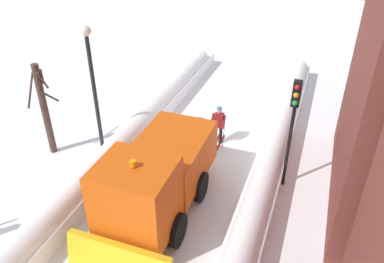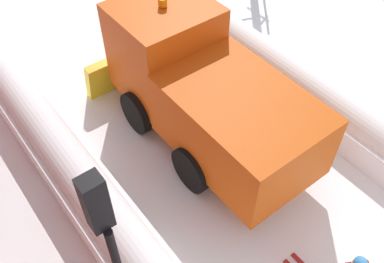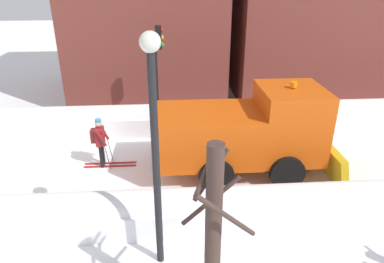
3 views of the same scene
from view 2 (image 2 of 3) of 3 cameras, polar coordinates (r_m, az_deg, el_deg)
name	(u,v)px [view 2 (image 2 of 3)]	position (r m, az deg, el deg)	size (l,w,h in m)	color
ground_plane	(106,52)	(13.46, -11.40, 10.36)	(80.00, 80.00, 0.00)	white
snowbank_left	(4,76)	(12.44, -23.79, 6.84)	(1.10, 36.00, 1.29)	white
snowbank_right	(184,4)	(14.41, -1.03, 16.63)	(1.10, 36.00, 1.16)	white
plow_truck	(201,89)	(9.72, 1.19, 5.72)	(3.20, 5.98, 3.12)	#DB510F
traffic_light_pole	(108,241)	(5.72, -11.15, -14.13)	(0.28, 0.42, 4.30)	black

